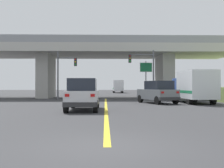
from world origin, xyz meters
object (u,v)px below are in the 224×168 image
Objects in this scene: suv_lead at (83,94)px; semi_truck_distant at (118,86)px; box_truck at (194,86)px; traffic_signal_farside at (64,70)px; suv_crossing at (158,92)px; traffic_signal_nearside at (145,68)px; highway_sign at (146,71)px.

semi_truck_distant reaches higher than suv_lead.
suv_lead is 12.02m from box_truck.
traffic_signal_farside reaches higher than box_truck.
suv_lead is 9.30m from suv_crossing.
traffic_signal_nearside is (-0.03, 7.51, 2.72)m from suv_crossing.
highway_sign reaches higher than suv_lead.
suv_lead is at bearing -95.32° from semi_truck_distant.
box_truck is 40.67m from semi_truck_distant.
traffic_signal_farside reaches higher than semi_truck_distant.
suv_crossing is 0.70× the size of box_truck.
suv_lead is 0.63× the size of semi_truck_distant.
highway_sign is at bearing 68.76° from suv_lead.
suv_lead is at bearing -150.51° from suv_crossing.
highway_sign is 30.92m from semi_truck_distant.
box_truck is at bearing -82.81° from semi_truck_distant.
box_truck is 15.07m from traffic_signal_farside.
traffic_signal_nearside reaches higher than box_truck.
semi_truck_distant reaches higher than box_truck.
traffic_signal_farside is at bearing -168.12° from highway_sign.
suv_crossing is at bearing -174.39° from box_truck.
box_truck reaches higher than suv_lead.
suv_crossing is 0.82× the size of traffic_signal_nearside.
suv_lead is 0.83× the size of traffic_signal_farside.
traffic_signal_farside is at bearing -103.43° from semi_truck_distant.
suv_lead is 0.69× the size of box_truck.
box_truck is 8.25m from traffic_signal_nearside.
box_truck is 0.93× the size of semi_truck_distant.
highway_sign is at bearing -86.06° from semi_truck_distant.
suv_lead is 0.99× the size of suv_crossing.
suv_lead is 0.81× the size of traffic_signal_nearside.
traffic_signal_farside is 10.19m from highway_sign.
suv_crossing is 40.72m from semi_truck_distant.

